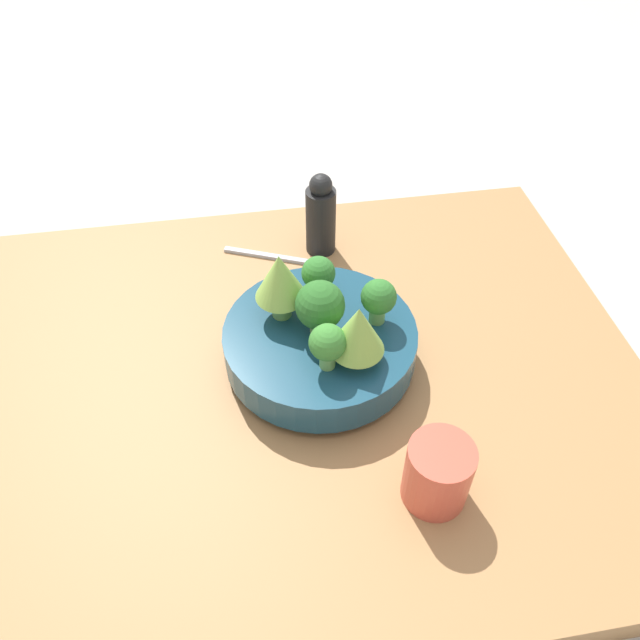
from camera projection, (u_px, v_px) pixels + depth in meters
ground_plane at (297, 394)px, 0.92m from camera, size 6.00×6.00×0.00m
table at (296, 383)px, 0.90m from camera, size 0.99×0.79×0.05m
bowl at (320, 344)px, 0.87m from camera, size 0.27×0.27×0.07m
broccoli_floret_left at (378, 299)px, 0.83m from camera, size 0.05×0.05×0.07m
broccoli_floret_back at (328, 344)px, 0.78m from camera, size 0.05×0.05×0.07m
romanesco_piece_far at (358, 330)px, 0.78m from camera, size 0.07×0.07×0.09m
romanesco_piece_near at (280, 279)px, 0.82m from camera, size 0.07×0.07×0.11m
broccoli_floret_center at (320, 306)px, 0.82m from camera, size 0.07×0.07×0.08m
broccoli_floret_front at (318, 274)px, 0.87m from camera, size 0.05×0.05×0.06m
cup at (438, 473)px, 0.72m from camera, size 0.08×0.08×0.09m
pepper_mill at (321, 216)px, 1.03m from camera, size 0.05×0.05×0.15m
fork at (275, 257)px, 1.06m from camera, size 0.17×0.08×0.01m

